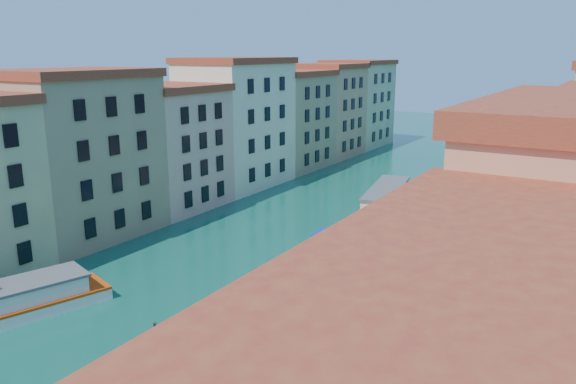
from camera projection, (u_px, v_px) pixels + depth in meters
name	position (u px, v px, depth m)	size (l,w,h in m)	color
left_bank_palazzos	(213.00, 132.00, 87.56)	(12.80, 128.40, 21.00)	#C2B48E
quay	(538.00, 239.00, 65.99)	(4.00, 140.00, 1.00)	#9F9980
mooring_poles_right	(413.00, 372.00, 37.20)	(1.44, 54.24, 3.20)	#53361C
vaporetto_far	(386.00, 198.00, 81.14)	(8.21, 20.44, 2.97)	white
gondola_fore	(184.00, 322.00, 45.94)	(1.57, 11.22, 2.24)	black
gondola_far	(413.00, 247.00, 63.84)	(3.15, 11.55, 1.65)	black
motorboat_mid	(323.00, 242.00, 64.57)	(3.57, 8.12, 1.63)	white
motorboat_far	(446.00, 183.00, 93.69)	(3.53, 7.50, 1.49)	white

